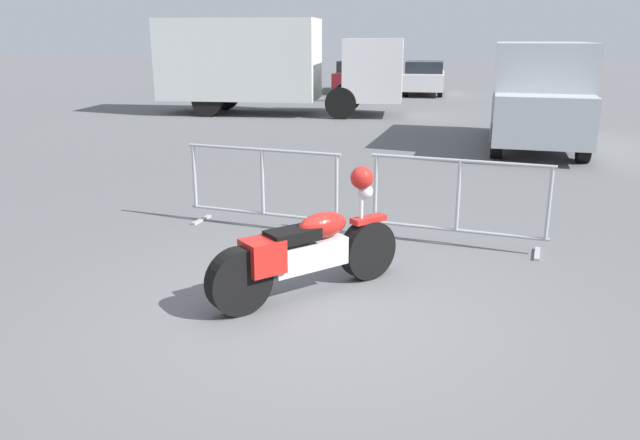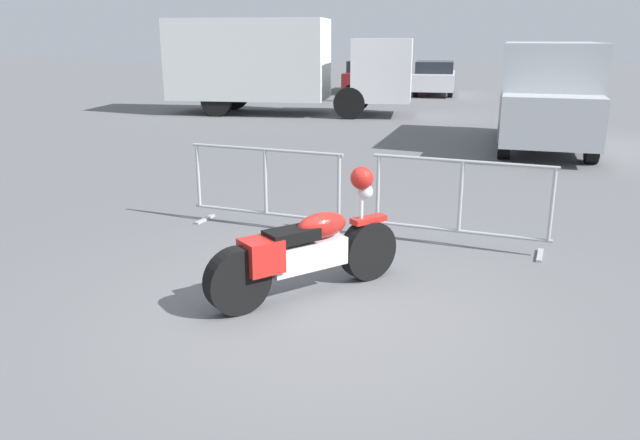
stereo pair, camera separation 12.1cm
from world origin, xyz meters
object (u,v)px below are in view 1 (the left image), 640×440
(motorcycle, at_px, (308,250))
(parked_car_silver, at_px, (235,74))
(crowd_barrier_near, at_px, (263,188))
(parked_car_white, at_px, (424,77))
(pedestrian, at_px, (361,78))
(delivery_van, at_px, (539,91))
(box_truck, at_px, (268,62))
(parked_car_maroon, at_px, (357,76))
(crowd_barrier_far, at_px, (458,202))
(parked_car_green, at_px, (295,75))

(motorcycle, xyz_separation_m, parked_car_silver, (-11.17, 22.79, 0.23))
(crowd_barrier_near, distance_m, parked_car_white, 20.55)
(crowd_barrier_near, xyz_separation_m, pedestrian, (-2.56, 16.27, 0.37))
(delivery_van, bearing_deg, crowd_barrier_near, -25.63)
(crowd_barrier_near, distance_m, box_truck, 12.75)
(box_truck, height_order, delivery_van, box_truck)
(parked_car_maroon, height_order, parked_car_white, parked_car_white)
(crowd_barrier_far, height_order, pedestrian, pedestrian)
(box_truck, height_order, parked_car_silver, box_truck)
(crowd_barrier_far, relative_size, parked_car_silver, 0.51)
(parked_car_green, xyz_separation_m, pedestrian, (4.31, -4.64, 0.22))
(crowd_barrier_far, xyz_separation_m, parked_car_white, (-3.27, 20.54, 0.16))
(motorcycle, bearing_deg, box_truck, 60.64)
(crowd_barrier_far, relative_size, delivery_van, 0.42)
(motorcycle, height_order, parked_car_green, parked_car_green)
(box_truck, distance_m, parked_car_maroon, 8.98)
(parked_car_silver, relative_size, parked_car_green, 0.99)
(motorcycle, distance_m, delivery_van, 10.13)
(box_truck, bearing_deg, delivery_van, -34.93)
(box_truck, bearing_deg, motorcycle, -76.20)
(crowd_barrier_near, xyz_separation_m, delivery_van, (3.58, 7.91, 0.69))
(parked_car_silver, height_order, parked_car_green, parked_car_green)
(box_truck, distance_m, parked_car_green, 9.40)
(crowd_barrier_far, xyz_separation_m, delivery_van, (1.08, 7.91, 0.69))
(crowd_barrier_near, height_order, delivery_van, delivery_van)
(box_truck, relative_size, parked_car_green, 1.88)
(crowd_barrier_far, xyz_separation_m, parked_car_green, (-9.37, 20.91, 0.15))
(motorcycle, height_order, delivery_van, delivery_van)
(parked_car_green, relative_size, parked_car_white, 0.98)
(crowd_barrier_near, relative_size, parked_car_green, 0.50)
(parked_car_silver, height_order, pedestrian, pedestrian)
(parked_car_green, bearing_deg, pedestrian, -143.33)
(pedestrian, bearing_deg, crowd_barrier_near, -82.07)
(motorcycle, distance_m, parked_car_silver, 25.38)
(crowd_barrier_near, distance_m, parked_car_green, 22.01)
(parked_car_silver, xyz_separation_m, pedestrian, (7.36, -4.60, 0.23))
(delivery_van, height_order, parked_car_silver, delivery_van)
(parked_car_white, bearing_deg, parked_car_silver, 81.73)
(crowd_barrier_far, bearing_deg, parked_car_white, 99.04)
(parked_car_silver, relative_size, parked_car_white, 0.97)
(parked_car_green, height_order, pedestrian, pedestrian)
(pedestrian, bearing_deg, crowd_barrier_far, -73.74)
(crowd_barrier_near, bearing_deg, crowd_barrier_far, 0.00)
(parked_car_silver, distance_m, parked_car_white, 9.16)
(motorcycle, height_order, parked_car_white, parked_car_white)
(delivery_van, distance_m, pedestrian, 10.38)
(pedestrian, bearing_deg, delivery_van, -54.75)
(crowd_barrier_near, bearing_deg, parked_car_green, 108.18)
(parked_car_silver, bearing_deg, pedestrian, -128.19)
(box_truck, xyz_separation_m, parked_car_white, (3.84, 8.69, -0.92))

